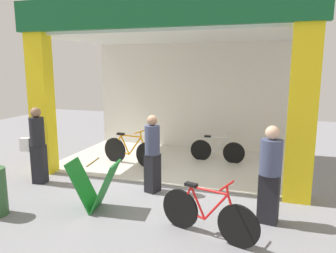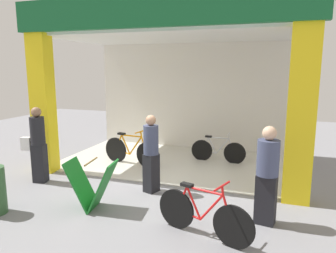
# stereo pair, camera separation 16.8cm
# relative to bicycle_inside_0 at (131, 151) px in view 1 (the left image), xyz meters

# --- Properties ---
(ground_plane) EXTENTS (20.59, 20.59, 0.00)m
(ground_plane) POSITION_rel_bicycle_inside_0_xyz_m (1.12, -1.14, -0.38)
(ground_plane) COLOR gray
(ground_plane) RESTS_ON ground
(shop_facade) EXTENTS (6.49, 3.80, 4.00)m
(shop_facade) POSITION_rel_bicycle_inside_0_xyz_m (1.12, 0.71, 1.79)
(shop_facade) COLOR beige
(shop_facade) RESTS_ON ground
(bicycle_inside_0) EXTENTS (1.70, 0.50, 0.95)m
(bicycle_inside_0) POSITION_rel_bicycle_inside_0_xyz_m (0.00, 0.00, 0.00)
(bicycle_inside_0) COLOR black
(bicycle_inside_0) RESTS_ON ground
(bicycle_inside_1) EXTENTS (1.49, 0.41, 0.82)m
(bicycle_inside_1) POSITION_rel_bicycle_inside_0_xyz_m (2.12, 0.99, -0.05)
(bicycle_inside_1) COLOR black
(bicycle_inside_1) RESTS_ON ground
(bicycle_parked_0) EXTENTS (1.58, 0.58, 0.91)m
(bicycle_parked_0) POSITION_rel_bicycle_inside_0_xyz_m (2.63, -3.02, -0.02)
(bicycle_parked_0) COLOR black
(bicycle_parked_0) RESTS_ON ground
(sandwich_board_sign) EXTENTS (0.94, 0.64, 0.92)m
(sandwich_board_sign) POSITION_rel_bicycle_inside_0_xyz_m (0.49, -2.68, 0.08)
(sandwich_board_sign) COLOR #197226
(sandwich_board_sign) RESTS_ON ground
(pedestrian_0) EXTENTS (0.59, 0.37, 1.70)m
(pedestrian_0) POSITION_rel_bicycle_inside_0_xyz_m (-1.41, -1.83, 0.49)
(pedestrian_0) COLOR black
(pedestrian_0) RESTS_ON ground
(pedestrian_1) EXTENTS (0.39, 0.39, 1.62)m
(pedestrian_1) POSITION_rel_bicycle_inside_0_xyz_m (1.20, -1.56, 0.44)
(pedestrian_1) COLOR black
(pedestrian_1) RESTS_ON ground
(pedestrian_2) EXTENTS (0.41, 0.41, 1.65)m
(pedestrian_2) POSITION_rel_bicycle_inside_0_xyz_m (3.50, -2.24, 0.48)
(pedestrian_2) COLOR black
(pedestrian_2) RESTS_ON ground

